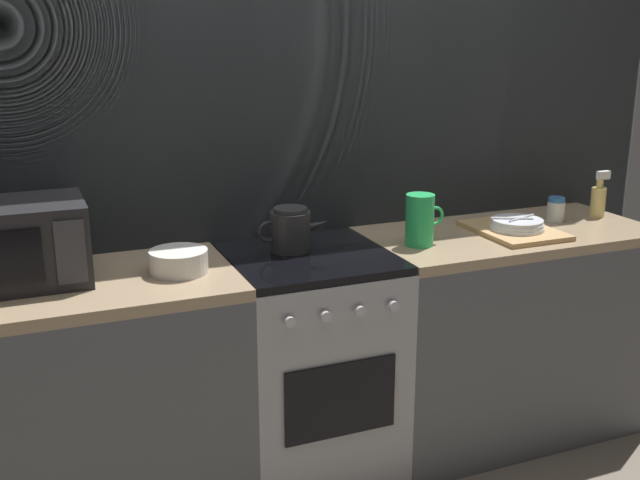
{
  "coord_description": "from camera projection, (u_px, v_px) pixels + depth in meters",
  "views": [
    {
      "loc": [
        -0.98,
        -2.49,
        1.72
      ],
      "look_at": [
        0.05,
        0.0,
        0.95
      ],
      "focal_mm": 42.39,
      "sensor_mm": 36.0,
      "label": 1
    }
  ],
  "objects": [
    {
      "name": "pitcher",
      "position": [
        420.0,
        220.0,
        2.89
      ],
      "size": [
        0.16,
        0.11,
        0.2
      ],
      "color": "green",
      "rests_on": "counter_right"
    },
    {
      "name": "spray_bottle",
      "position": [
        599.0,
        199.0,
        3.33
      ],
      "size": [
        0.08,
        0.06,
        0.2
      ],
      "color": "#E5CC72",
      "rests_on": "counter_right"
    },
    {
      "name": "kettle",
      "position": [
        291.0,
        230.0,
        2.82
      ],
      "size": [
        0.28,
        0.15,
        0.17
      ],
      "color": "#262628",
      "rests_on": "stove_unit"
    },
    {
      "name": "spice_jar",
      "position": [
        556.0,
        209.0,
        3.26
      ],
      "size": [
        0.08,
        0.08,
        0.1
      ],
      "color": "silver",
      "rests_on": "counter_right"
    },
    {
      "name": "ground_plane",
      "position": [
        310.0,
        467.0,
        3.05
      ],
      "size": [
        8.0,
        8.0,
        0.0
      ],
      "primitive_type": "plane",
      "color": "#6B6054"
    },
    {
      "name": "counter_left",
      "position": [
        66.0,
        408.0,
        2.59
      ],
      "size": [
        1.2,
        0.6,
        0.9
      ],
      "color": "#515459",
      "rests_on": "ground_plane"
    },
    {
      "name": "mixing_bowl",
      "position": [
        179.0,
        261.0,
        2.58
      ],
      "size": [
        0.2,
        0.2,
        0.08
      ],
      "primitive_type": "cylinder",
      "color": "silver",
      "rests_on": "counter_left"
    },
    {
      "name": "dish_pile",
      "position": [
        515.0,
        228.0,
        3.07
      ],
      "size": [
        0.3,
        0.4,
        0.07
      ],
      "color": "tan",
      "rests_on": "counter_right"
    },
    {
      "name": "stove_unit",
      "position": [
        309.0,
        365.0,
        2.92
      ],
      "size": [
        0.6,
        0.63,
        0.9
      ],
      "color": "#9E9EA3",
      "rests_on": "ground_plane"
    },
    {
      "name": "counter_right",
      "position": [
        503.0,
        331.0,
        3.25
      ],
      "size": [
        1.2,
        0.6,
        0.9
      ],
      "color": "#515459",
      "rests_on": "ground_plane"
    },
    {
      "name": "microwave",
      "position": [
        13.0,
        244.0,
        2.45
      ],
      "size": [
        0.46,
        0.35,
        0.27
      ],
      "color": "black",
      "rests_on": "counter_left"
    },
    {
      "name": "back_wall",
      "position": [
        279.0,
        160.0,
        3.0
      ],
      "size": [
        3.6,
        0.05,
        2.4
      ],
      "color": "gray",
      "rests_on": "ground_plane"
    }
  ]
}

